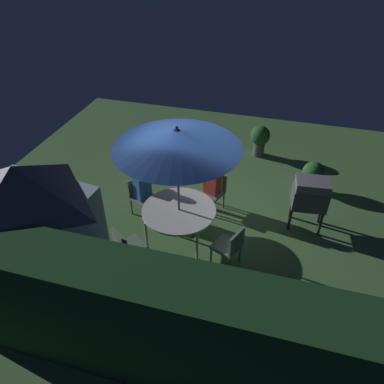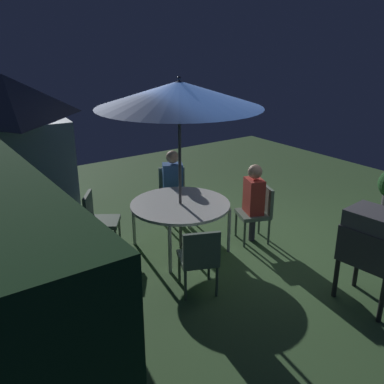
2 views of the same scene
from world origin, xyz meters
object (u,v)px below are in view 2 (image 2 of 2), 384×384
object	(u,v)px
chair_toward_house	(199,257)
chair_far_side	(172,190)
garden_shed	(13,157)
patio_umbrella	(179,94)
bbq_grill	(375,240)
chair_near_shed	(258,209)
chair_toward_hedge	(97,218)
person_in_blue	(173,177)
patio_table	(180,206)
person_in_red	(254,194)

from	to	relation	value
chair_toward_house	chair_far_side	bearing A→B (deg)	-24.97
garden_shed	patio_umbrella	world-z (taller)	patio_umbrella
bbq_grill	chair_near_shed	bearing A→B (deg)	-2.68
garden_shed	chair_toward_hedge	size ratio (longest dim) A/B	2.85
garden_shed	person_in_blue	bearing A→B (deg)	-111.55
patio_umbrella	chair_far_side	bearing A→B (deg)	-27.02
garden_shed	chair_toward_house	bearing A→B (deg)	-156.31
patio_table	patio_umbrella	bearing A→B (deg)	45.00
chair_toward_house	person_in_red	world-z (taller)	person_in_red
chair_toward_hedge	patio_table	bearing A→B (deg)	-123.92
chair_near_shed	chair_toward_hedge	xyz separation A→B (m)	(1.16, 2.20, 0.00)
garden_shed	patio_table	distance (m)	2.73
patio_table	chair_far_side	xyz separation A→B (m)	(1.07, -0.55, -0.17)
bbq_grill	chair_toward_house	size ratio (longest dim) A/B	1.33
chair_toward_hedge	chair_toward_house	size ratio (longest dim) A/B	1.00
patio_table	person_in_blue	distance (m)	1.12
chair_far_side	chair_toward_hedge	xyz separation A→B (m)	(-0.37, 1.58, 0.00)
bbq_grill	person_in_red	world-z (taller)	person_in_red
patio_umbrella	person_in_red	xyz separation A→B (m)	(-0.43, -1.08, -1.55)
garden_shed	person_in_blue	size ratio (longest dim) A/B	2.04
patio_table	patio_umbrella	xyz separation A→B (m)	(0.00, 0.00, 1.64)
person_in_blue	chair_toward_house	bearing A→B (deg)	155.11
chair_toward_hedge	chair_near_shed	bearing A→B (deg)	-117.75
patio_table	chair_far_side	size ratio (longest dim) A/B	1.65
chair_far_side	patio_table	bearing A→B (deg)	152.98
chair_far_side	chair_toward_house	distance (m)	2.45
bbq_grill	garden_shed	bearing A→B (deg)	33.30
person_in_red	person_in_blue	world-z (taller)	same
garden_shed	bbq_grill	distance (m)	5.31
bbq_grill	chair_far_side	xyz separation A→B (m)	(3.57, 0.52, -0.33)
garden_shed	chair_toward_house	xyz separation A→B (m)	(-3.07, -1.35, -0.79)
garden_shed	chair_toward_house	distance (m)	3.44
bbq_grill	person_in_blue	xyz separation A→B (m)	(3.49, 0.56, -0.06)
chair_toward_house	person_in_red	size ratio (longest dim) A/B	0.71
garden_shed	patio_table	bearing A→B (deg)	-136.25
chair_toward_hedge	person_in_blue	distance (m)	1.59
patio_umbrella	chair_near_shed	distance (m)	2.21
chair_near_shed	chair_toward_house	size ratio (longest dim) A/B	1.00
patio_umbrella	bbq_grill	distance (m)	3.10
patio_table	chair_near_shed	size ratio (longest dim) A/B	1.65
garden_shed	person_in_red	world-z (taller)	garden_shed
patio_umbrella	patio_table	bearing A→B (deg)	-135.00
patio_umbrella	chair_far_side	size ratio (longest dim) A/B	2.86
chair_toward_hedge	person_in_blue	bearing A→B (deg)	-79.07
patio_table	chair_near_shed	world-z (taller)	chair_near_shed
garden_shed	person_in_blue	xyz separation A→B (m)	(-0.92, -2.34, -0.53)
bbq_grill	chair_far_side	size ratio (longest dim) A/B	1.33
person_in_red	patio_table	bearing A→B (deg)	68.39
chair_near_shed	person_in_blue	size ratio (longest dim) A/B	0.71
chair_far_side	person_in_blue	size ratio (longest dim) A/B	0.71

